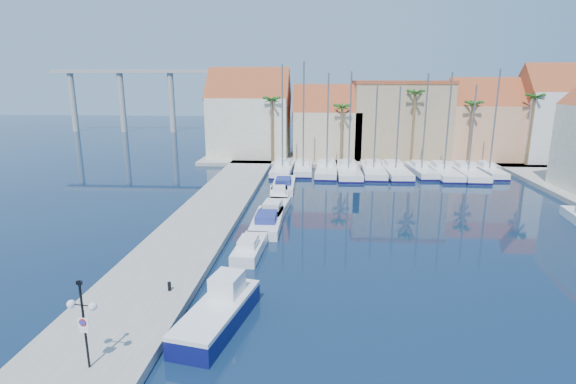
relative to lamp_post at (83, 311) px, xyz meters
name	(u,v)px	position (x,y,z in m)	size (l,w,h in m)	color
ground	(298,305)	(8.36, 6.85, -3.08)	(260.00, 260.00, 0.00)	black
quay_west	(202,222)	(-0.64, 20.35, -2.83)	(6.00, 77.00, 0.50)	gray
shore_north	(378,157)	(18.36, 54.85, -2.83)	(54.00, 16.00, 0.50)	gray
lamp_post	(83,311)	(0.00, 0.00, 0.00)	(1.33, 0.47, 3.93)	black
bollard	(169,286)	(1.03, 7.12, -2.33)	(0.20, 0.20, 0.51)	black
fishing_boat	(219,311)	(4.48, 4.51, -2.32)	(3.48, 6.89, 2.30)	#0D1050
motorboat_west_0	(250,247)	(4.53, 14.11, -2.57)	(2.00, 5.46, 1.40)	white
motorboat_west_1	(267,221)	(5.05, 20.25, -2.57)	(2.42, 7.36, 1.40)	white
motorboat_west_2	(274,209)	(5.22, 23.95, -2.57)	(2.63, 6.78, 1.40)	white
motorboat_west_3	(279,194)	(5.17, 29.57, -2.57)	(2.44, 6.01, 1.40)	white
motorboat_west_4	(284,185)	(5.30, 33.98, -2.57)	(2.54, 7.50, 1.40)	white
sailboat_0	(283,168)	(4.43, 43.08, -2.48)	(2.72, 9.93, 13.97)	white
sailboat_1	(303,168)	(7.13, 43.37, -2.44)	(2.55, 8.89, 14.41)	white
sailboat_2	(327,169)	(10.29, 42.91, -2.50)	(3.15, 10.48, 12.95)	white
sailboat_3	(348,170)	(13.07, 42.50, -2.51)	(3.17, 11.37, 13.12)	white
sailboat_4	(373,170)	(16.39, 43.10, -2.52)	(3.14, 10.82, 11.77)	white
sailboat_5	(395,170)	(19.20, 43.09, -2.52)	(3.27, 10.96, 11.37)	white
sailboat_6	(420,170)	(22.55, 43.28, -2.47)	(3.04, 9.08, 12.93)	white
sailboat_7	(443,171)	(25.30, 42.77, -2.50)	(2.94, 10.58, 13.06)	white
sailboat_8	(466,172)	(28.33, 42.78, -2.52)	(2.99, 10.96, 11.56)	white
sailboat_9	(488,170)	(31.32, 43.70, -2.45)	(2.50, 8.69, 13.47)	white
building_0	(250,117)	(-1.64, 53.85, 3.44)	(12.30, 9.00, 13.50)	beige
building_1	(327,125)	(10.36, 53.85, 2.21)	(10.30, 8.00, 11.00)	tan
building_2	(399,119)	(21.36, 54.85, 3.18)	(14.20, 10.20, 11.50)	#A18463
building_3	(481,123)	(33.36, 53.85, 2.78)	(10.30, 8.00, 12.00)	tan
building_4	(548,116)	(42.36, 52.85, 3.88)	(8.30, 8.00, 14.00)	white
palm_0	(272,102)	(2.36, 48.85, 6.00)	(2.60, 2.60, 10.15)	brown
palm_1	(342,109)	(12.36, 48.85, 5.05)	(2.60, 2.60, 9.15)	brown
palm_2	(415,95)	(22.36, 48.85, 6.93)	(2.60, 2.60, 11.15)	brown
palm_3	(474,106)	(30.36, 48.85, 5.53)	(2.60, 2.60, 9.65)	brown
palm_4	(535,99)	(38.36, 48.85, 6.47)	(2.60, 2.60, 10.65)	brown
viaduct	(149,88)	(-30.71, 88.85, 7.17)	(48.00, 2.20, 14.45)	#9E9E99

